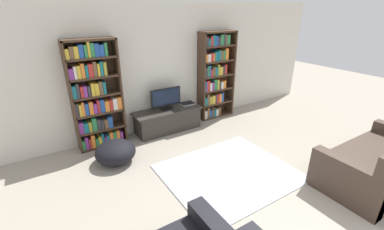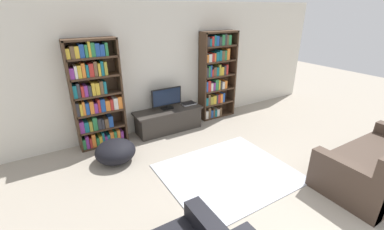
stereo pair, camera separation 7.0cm
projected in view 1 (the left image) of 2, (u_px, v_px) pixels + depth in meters
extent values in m
cube|color=silver|center=(160.00, 69.00, 5.37)|extent=(8.80, 0.06, 2.60)
cube|color=#422D1E|center=(71.00, 100.00, 4.44)|extent=(0.04, 0.30, 2.01)
cube|color=#422D1E|center=(120.00, 92.00, 4.86)|extent=(0.04, 0.30, 2.01)
cube|color=#422D1E|center=(95.00, 94.00, 4.76)|extent=(0.89, 0.04, 2.01)
cube|color=#422D1E|center=(88.00, 39.00, 4.27)|extent=(0.89, 0.30, 0.04)
cube|color=#422D1E|center=(104.00, 143.00, 5.04)|extent=(0.85, 0.30, 0.04)
cube|color=#2D7F47|center=(83.00, 144.00, 4.79)|extent=(0.06, 0.24, 0.19)
cube|color=#7F338C|center=(86.00, 142.00, 4.81)|extent=(0.06, 0.24, 0.24)
cube|color=#B72D28|center=(89.00, 142.00, 4.85)|extent=(0.04, 0.24, 0.19)
cube|color=orange|center=(92.00, 140.00, 4.87)|extent=(0.07, 0.24, 0.26)
cube|color=#2D7F47|center=(96.00, 141.00, 4.92)|extent=(0.05, 0.24, 0.17)
cube|color=gold|center=(99.00, 139.00, 4.94)|extent=(0.05, 0.24, 0.19)
cube|color=#196B75|center=(102.00, 138.00, 4.96)|extent=(0.04, 0.24, 0.25)
cube|color=#7F338C|center=(105.00, 139.00, 5.00)|extent=(0.04, 0.24, 0.16)
cube|color=#196B75|center=(107.00, 138.00, 5.02)|extent=(0.05, 0.24, 0.18)
cube|color=orange|center=(110.00, 136.00, 5.04)|extent=(0.07, 0.24, 0.22)
cube|color=#2D7F47|center=(114.00, 135.00, 5.07)|extent=(0.05, 0.24, 0.22)
cube|color=orange|center=(117.00, 134.00, 5.10)|extent=(0.06, 0.24, 0.23)
cube|color=#7F338C|center=(120.00, 134.00, 5.14)|extent=(0.06, 0.24, 0.20)
cube|color=#422D1E|center=(102.00, 128.00, 4.91)|extent=(0.85, 0.30, 0.04)
cube|color=#7F338C|center=(80.00, 127.00, 4.66)|extent=(0.08, 0.24, 0.22)
cube|color=#196B75|center=(85.00, 126.00, 4.71)|extent=(0.08, 0.24, 0.19)
cube|color=#9E9333|center=(89.00, 125.00, 4.74)|extent=(0.06, 0.24, 0.19)
cube|color=#2D7F47|center=(93.00, 123.00, 4.77)|extent=(0.08, 0.24, 0.25)
cube|color=#333338|center=(98.00, 123.00, 4.82)|extent=(0.07, 0.24, 0.21)
cube|color=#333338|center=(101.00, 123.00, 4.85)|extent=(0.04, 0.24, 0.19)
cube|color=brown|center=(105.00, 122.00, 4.89)|extent=(0.07, 0.24, 0.18)
cube|color=#234C99|center=(109.00, 121.00, 4.92)|extent=(0.08, 0.24, 0.22)
cube|color=#422D1E|center=(99.00, 112.00, 4.78)|extent=(0.85, 0.30, 0.04)
cube|color=#333338|center=(76.00, 109.00, 4.52)|extent=(0.05, 0.24, 0.24)
cube|color=gold|center=(80.00, 109.00, 4.55)|extent=(0.05, 0.24, 0.22)
cube|color=orange|center=(82.00, 108.00, 4.57)|extent=(0.04, 0.24, 0.25)
cube|color=#234C99|center=(86.00, 108.00, 4.61)|extent=(0.06, 0.24, 0.22)
cube|color=orange|center=(90.00, 107.00, 4.64)|extent=(0.07, 0.24, 0.23)
cube|color=#7F338C|center=(94.00, 107.00, 4.68)|extent=(0.06, 0.24, 0.18)
cube|color=#B72D28|center=(97.00, 105.00, 4.70)|extent=(0.04, 0.24, 0.24)
cube|color=#234C99|center=(101.00, 105.00, 4.73)|extent=(0.08, 0.24, 0.24)
cube|color=orange|center=(106.00, 105.00, 4.78)|extent=(0.08, 0.24, 0.20)
cube|color=#B72D28|center=(110.00, 104.00, 4.82)|extent=(0.05, 0.24, 0.21)
cube|color=silver|center=(114.00, 103.00, 4.85)|extent=(0.08, 0.24, 0.22)
cube|color=orange|center=(118.00, 102.00, 4.89)|extent=(0.08, 0.24, 0.23)
cube|color=#422D1E|center=(97.00, 95.00, 4.65)|extent=(0.85, 0.30, 0.04)
cube|color=#196B75|center=(73.00, 91.00, 4.40)|extent=(0.06, 0.24, 0.22)
cube|color=#333338|center=(77.00, 90.00, 4.42)|extent=(0.05, 0.24, 0.25)
cube|color=#B72D28|center=(81.00, 91.00, 4.46)|extent=(0.05, 0.24, 0.20)
cube|color=#7F338C|center=(84.00, 91.00, 4.49)|extent=(0.06, 0.24, 0.19)
cube|color=#333338|center=(88.00, 90.00, 4.53)|extent=(0.05, 0.24, 0.18)
cube|color=gold|center=(92.00, 89.00, 4.55)|extent=(0.06, 0.24, 0.23)
cube|color=gold|center=(96.00, 88.00, 4.58)|extent=(0.07, 0.24, 0.22)
cube|color=brown|center=(100.00, 87.00, 4.62)|extent=(0.06, 0.24, 0.24)
cube|color=#196B75|center=(103.00, 87.00, 4.65)|extent=(0.05, 0.24, 0.22)
cube|color=#422D1E|center=(94.00, 77.00, 4.52)|extent=(0.85, 0.30, 0.04)
cube|color=#7F338C|center=(70.00, 73.00, 4.28)|extent=(0.07, 0.24, 0.18)
cube|color=silver|center=(74.00, 72.00, 4.31)|extent=(0.04, 0.24, 0.21)
cube|color=gold|center=(78.00, 71.00, 4.33)|extent=(0.06, 0.24, 0.22)
cube|color=orange|center=(82.00, 70.00, 4.36)|extent=(0.06, 0.24, 0.25)
cube|color=#196B75|center=(85.00, 71.00, 4.39)|extent=(0.04, 0.24, 0.21)
cube|color=#B72D28|center=(89.00, 70.00, 4.42)|extent=(0.08, 0.24, 0.23)
cube|color=brown|center=(94.00, 68.00, 4.45)|extent=(0.06, 0.24, 0.26)
cube|color=gold|center=(97.00, 69.00, 4.49)|extent=(0.04, 0.24, 0.22)
cube|color=#196B75|center=(100.00, 68.00, 4.51)|extent=(0.05, 0.24, 0.25)
cube|color=#9E9333|center=(104.00, 68.00, 4.54)|extent=(0.05, 0.24, 0.23)
cube|color=#422D1E|center=(91.00, 57.00, 4.39)|extent=(0.85, 0.30, 0.04)
cube|color=gold|center=(66.00, 54.00, 4.15)|extent=(0.06, 0.24, 0.17)
cube|color=brown|center=(70.00, 52.00, 4.18)|extent=(0.06, 0.24, 0.20)
cube|color=gold|center=(75.00, 52.00, 4.21)|extent=(0.07, 0.24, 0.19)
cube|color=#234C99|center=(80.00, 51.00, 4.24)|extent=(0.07, 0.24, 0.22)
cube|color=#2D7F47|center=(84.00, 51.00, 4.28)|extent=(0.05, 0.24, 0.21)
cube|color=gold|center=(87.00, 49.00, 4.30)|extent=(0.04, 0.24, 0.26)
cube|color=#2D7F47|center=(91.00, 49.00, 4.33)|extent=(0.07, 0.24, 0.23)
cube|color=#234C99|center=(95.00, 50.00, 4.37)|extent=(0.07, 0.24, 0.22)
cube|color=#234C99|center=(100.00, 50.00, 4.41)|extent=(0.08, 0.24, 0.20)
cube|color=#2D7F47|center=(104.00, 49.00, 4.44)|extent=(0.05, 0.24, 0.22)
cube|color=#422D1E|center=(201.00, 78.00, 5.78)|extent=(0.04, 0.30, 2.01)
cube|color=#422D1E|center=(231.00, 74.00, 6.20)|extent=(0.04, 0.30, 2.01)
cube|color=#422D1E|center=(213.00, 75.00, 6.09)|extent=(0.89, 0.04, 2.01)
cube|color=#422D1E|center=(218.00, 32.00, 5.60)|extent=(0.89, 0.30, 0.04)
cube|color=#422D1E|center=(215.00, 115.00, 6.37)|extent=(0.85, 0.30, 0.04)
cube|color=silver|center=(203.00, 114.00, 6.13)|extent=(0.08, 0.24, 0.19)
cube|color=brown|center=(206.00, 112.00, 6.16)|extent=(0.07, 0.24, 0.26)
cube|color=#234C99|center=(208.00, 113.00, 6.21)|extent=(0.06, 0.24, 0.18)
cube|color=brown|center=(210.00, 112.00, 6.23)|extent=(0.04, 0.24, 0.20)
cube|color=#196B75|center=(212.00, 112.00, 6.27)|extent=(0.06, 0.24, 0.16)
cube|color=silver|center=(215.00, 111.00, 6.30)|extent=(0.07, 0.24, 0.17)
cube|color=brown|center=(217.00, 110.00, 6.33)|extent=(0.06, 0.24, 0.20)
cube|color=#422D1E|center=(215.00, 102.00, 6.24)|extent=(0.85, 0.30, 0.04)
cube|color=#196B75|center=(203.00, 101.00, 6.00)|extent=(0.07, 0.24, 0.18)
cube|color=brown|center=(206.00, 99.00, 6.02)|extent=(0.06, 0.24, 0.26)
cube|color=#9E9333|center=(208.00, 99.00, 6.07)|extent=(0.08, 0.24, 0.19)
cube|color=gold|center=(211.00, 99.00, 6.11)|extent=(0.07, 0.24, 0.20)
cube|color=#333338|center=(213.00, 98.00, 6.14)|extent=(0.05, 0.24, 0.22)
cube|color=#B72D28|center=(215.00, 98.00, 6.17)|extent=(0.06, 0.24, 0.21)
cube|color=orange|center=(218.00, 97.00, 6.20)|extent=(0.07, 0.24, 0.21)
cube|color=#234C99|center=(220.00, 96.00, 6.23)|extent=(0.06, 0.24, 0.23)
cube|color=#422D1E|center=(216.00, 89.00, 6.11)|extent=(0.85, 0.30, 0.04)
cube|color=#234C99|center=(203.00, 86.00, 5.86)|extent=(0.05, 0.24, 0.23)
cube|color=#B72D28|center=(206.00, 85.00, 5.89)|extent=(0.07, 0.24, 0.25)
cube|color=silver|center=(208.00, 86.00, 5.94)|extent=(0.06, 0.24, 0.19)
cube|color=#7F338C|center=(211.00, 86.00, 5.97)|extent=(0.05, 0.24, 0.19)
cube|color=#2D7F47|center=(213.00, 84.00, 5.99)|extent=(0.08, 0.24, 0.25)
cube|color=gold|center=(216.00, 84.00, 6.03)|extent=(0.05, 0.24, 0.23)
cube|color=#333338|center=(217.00, 85.00, 6.07)|extent=(0.04, 0.24, 0.17)
cube|color=silver|center=(219.00, 84.00, 6.10)|extent=(0.07, 0.24, 0.17)
cube|color=orange|center=(222.00, 84.00, 6.13)|extent=(0.07, 0.24, 0.18)
cube|color=#422D1E|center=(217.00, 75.00, 5.98)|extent=(0.85, 0.30, 0.04)
cube|color=#333338|center=(204.00, 72.00, 5.73)|extent=(0.06, 0.24, 0.22)
cube|color=#2D7F47|center=(206.00, 71.00, 5.76)|extent=(0.04, 0.24, 0.25)
cube|color=#234C99|center=(207.00, 70.00, 5.78)|extent=(0.04, 0.24, 0.26)
cube|color=#B72D28|center=(209.00, 72.00, 5.82)|extent=(0.04, 0.24, 0.17)
cube|color=brown|center=(211.00, 71.00, 5.84)|extent=(0.07, 0.24, 0.21)
cube|color=#196B75|center=(214.00, 71.00, 5.88)|extent=(0.06, 0.24, 0.20)
cube|color=#9E9333|center=(216.00, 69.00, 5.90)|extent=(0.05, 0.24, 0.25)
cube|color=gold|center=(218.00, 70.00, 5.94)|extent=(0.08, 0.24, 0.19)
cube|color=#333338|center=(221.00, 69.00, 5.97)|extent=(0.06, 0.24, 0.21)
cube|color=#B72D28|center=(223.00, 69.00, 6.00)|extent=(0.05, 0.24, 0.23)
cube|color=#422D1E|center=(217.00, 61.00, 5.85)|extent=(0.85, 0.30, 0.04)
cube|color=orange|center=(204.00, 58.00, 5.61)|extent=(0.06, 0.24, 0.16)
cube|color=silver|center=(207.00, 58.00, 5.65)|extent=(0.08, 0.24, 0.17)
cube|color=#B72D28|center=(209.00, 57.00, 5.68)|extent=(0.06, 0.24, 0.18)
cube|color=orange|center=(211.00, 57.00, 5.71)|extent=(0.04, 0.24, 0.18)
cube|color=#196B75|center=(214.00, 56.00, 5.74)|extent=(0.08, 0.24, 0.20)
cube|color=#196B75|center=(217.00, 55.00, 5.77)|extent=(0.06, 0.24, 0.23)
cube|color=brown|center=(219.00, 55.00, 5.81)|extent=(0.08, 0.24, 0.22)
cube|color=#2D7F47|center=(222.00, 55.00, 5.84)|extent=(0.05, 0.24, 0.22)
cube|color=orange|center=(224.00, 54.00, 5.87)|extent=(0.08, 0.24, 0.25)
cube|color=#422D1E|center=(218.00, 46.00, 5.72)|extent=(0.85, 0.30, 0.04)
cube|color=#333338|center=(204.00, 41.00, 5.48)|extent=(0.07, 0.24, 0.20)
cube|color=#196B75|center=(207.00, 42.00, 5.52)|extent=(0.05, 0.24, 0.16)
cube|color=#B72D28|center=(209.00, 41.00, 5.54)|extent=(0.06, 0.24, 0.20)
cube|color=#196B75|center=(211.00, 40.00, 5.56)|extent=(0.05, 0.24, 0.23)
cube|color=#234C99|center=(214.00, 40.00, 5.60)|extent=(0.07, 0.24, 0.21)
cube|color=#333338|center=(216.00, 41.00, 5.64)|extent=(0.07, 0.24, 0.18)
cube|color=#2D7F47|center=(219.00, 40.00, 5.67)|extent=(0.07, 0.24, 0.22)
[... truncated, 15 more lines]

